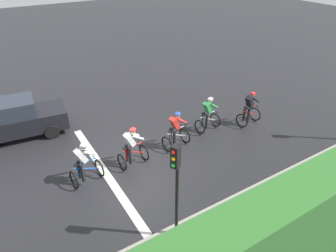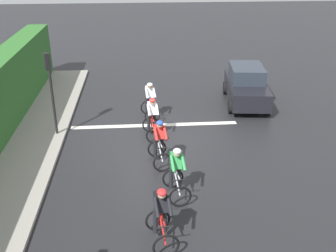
{
  "view_description": "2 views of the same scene",
  "coord_description": "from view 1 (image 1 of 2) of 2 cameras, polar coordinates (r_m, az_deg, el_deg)",
  "views": [
    {
      "loc": [
        8.98,
        -4.03,
        7.52
      ],
      "look_at": [
        0.04,
        1.47,
        1.2
      ],
      "focal_mm": 32.42,
      "sensor_mm": 36.0,
      "label": 1
    },
    {
      "loc": [
        0.64,
        13.92,
        6.97
      ],
      "look_at": [
        -0.37,
        1.19,
        1.11
      ],
      "focal_mm": 42.5,
      "sensor_mm": 36.0,
      "label": 2
    }
  ],
  "objects": [
    {
      "name": "cyclist_mid",
      "position": [
        12.69,
        1.42,
        -0.95
      ],
      "size": [
        0.83,
        1.17,
        1.66
      ],
      "color": "black",
      "rests_on": "ground"
    },
    {
      "name": "hedge_wall",
      "position": [
        9.02,
        25.01,
        -15.23
      ],
      "size": [
        1.1,
        22.69,
        2.85
      ],
      "primitive_type": "cube",
      "color": "#2D6628",
      "rests_on": "ground"
    },
    {
      "name": "cyclist_lead",
      "position": [
        14.88,
        15.01,
        3.06
      ],
      "size": [
        0.83,
        1.17,
        1.66
      ],
      "color": "black",
      "rests_on": "ground"
    },
    {
      "name": "sidewalk_kerb",
      "position": [
        10.39,
        17.86,
        -16.84
      ],
      "size": [
        2.8,
        22.69,
        0.12
      ],
      "primitive_type": "cube",
      "color": "gray",
      "rests_on": "ground"
    },
    {
      "name": "cyclist_second",
      "position": [
        13.99,
        7.47,
        2.04
      ],
      "size": [
        0.8,
        1.15,
        1.66
      ],
      "color": "black",
      "rests_on": "ground"
    },
    {
      "name": "road_marking_stop_line",
      "position": [
        12.01,
        -11.77,
        -8.47
      ],
      "size": [
        7.0,
        0.3,
        0.01
      ],
      "primitive_type": "cube",
      "color": "silver",
      "rests_on": "ground"
    },
    {
      "name": "cyclist_trailing",
      "position": [
        11.25,
        -15.47,
        -6.97
      ],
      "size": [
        0.83,
        1.17,
        1.66
      ],
      "color": "black",
      "rests_on": "ground"
    },
    {
      "name": "car_black",
      "position": [
        15.01,
        -26.67,
        1.22
      ],
      "size": [
        2.24,
        4.27,
        1.76
      ],
      "color": "black",
      "rests_on": "ground"
    },
    {
      "name": "cyclist_fourth",
      "position": [
        11.74,
        -6.83,
        -4.13
      ],
      "size": [
        0.8,
        1.15,
        1.66
      ],
      "color": "black",
      "rests_on": "ground"
    },
    {
      "name": "ground_plane",
      "position": [
        12.39,
        -5.93,
        -6.52
      ],
      "size": [
        80.0,
        80.0,
        0.0
      ],
      "primitive_type": "plane",
      "color": "black"
    },
    {
      "name": "traffic_light_near_crossing",
      "position": [
        8.04,
        1.53,
        -10.2
      ],
      "size": [
        0.27,
        0.29,
        3.34
      ],
      "color": "black",
      "rests_on": "ground"
    },
    {
      "name": "stone_wall_low",
      "position": [
        9.9,
        22.07,
        -18.85
      ],
      "size": [
        0.44,
        22.69,
        0.6
      ],
      "primitive_type": "cube",
      "color": "gray",
      "rests_on": "ground"
    }
  ]
}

